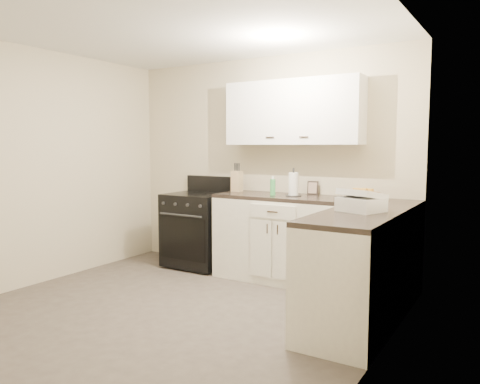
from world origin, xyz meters
The scene contains 20 objects.
floor centered at (0.00, 0.00, 0.00)m, with size 3.60×3.60×0.00m, color #473F38.
ceiling centered at (0.00, 0.00, 2.50)m, with size 3.60×3.60×0.00m, color white.
wall_back centered at (0.00, 1.80, 1.25)m, with size 3.60×3.60×0.00m, color beige.
wall_right centered at (1.80, 0.00, 1.25)m, with size 3.60×3.60×0.00m, color beige.
wall_left centered at (-1.80, 0.00, 1.25)m, with size 3.60×3.60×0.00m, color beige.
base_cabinets_back centered at (0.43, 1.50, 0.45)m, with size 1.55×0.60×0.90m, color silver.
base_cabinets_right centered at (1.50, 0.85, 0.45)m, with size 0.60×1.90×0.90m, color silver.
countertop_back centered at (0.43, 1.50, 0.92)m, with size 1.55×0.60×0.04m, color black.
countertop_right centered at (1.50, 0.85, 0.92)m, with size 0.60×1.90×0.04m, color black.
upper_cabinets centered at (0.43, 1.65, 1.84)m, with size 1.55×0.30×0.70m, color white.
stove centered at (-0.75, 1.48, 0.46)m, with size 0.72×0.62×0.88m, color black.
knife_block centered at (-0.27, 1.61, 1.06)m, with size 0.11×0.10×0.24m, color tan.
paper_towel centered at (0.52, 1.49, 1.07)m, with size 0.10×0.10×0.25m, color white.
soap_bottle centered at (0.29, 1.44, 1.03)m, with size 0.06×0.06×0.18m, color green.
picture_frame centered at (0.63, 1.74, 1.02)m, with size 0.12×0.02×0.15m, color black.
wicker_basket centered at (1.27, 1.51, 0.98)m, with size 0.26×0.17×0.09m, color tan.
countertop_grill centered at (1.49, 0.70, 1.00)m, with size 0.31×0.29×0.12m, color white.
glass_jar centered at (1.54, 0.71, 1.01)m, with size 0.08×0.08×0.13m, color silver.
oven_mitt_near centered at (1.18, 0.28, 0.46)m, with size 0.02×0.17×0.29m, color black.
oven_mitt_far centered at (1.18, 0.49, 0.52)m, with size 0.02×0.14×0.25m, color black.
Camera 1 is at (2.63, -3.06, 1.48)m, focal length 35.00 mm.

